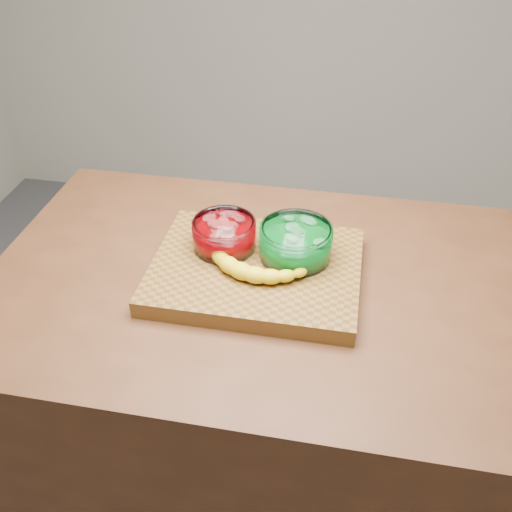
# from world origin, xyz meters

# --- Properties ---
(ground) EXTENTS (3.50, 3.50, 0.00)m
(ground) POSITION_xyz_m (0.00, 0.00, 0.00)
(ground) COLOR #555559
(ground) RESTS_ON ground
(counter) EXTENTS (1.20, 0.80, 0.90)m
(counter) POSITION_xyz_m (0.00, 0.00, 0.45)
(counter) COLOR #512C18
(counter) RESTS_ON ground
(cutting_board) EXTENTS (0.45, 0.35, 0.04)m
(cutting_board) POSITION_xyz_m (0.00, 0.00, 0.92)
(cutting_board) COLOR brown
(cutting_board) RESTS_ON counter
(bowl_red) EXTENTS (0.14, 0.14, 0.07)m
(bowl_red) POSITION_xyz_m (-0.08, 0.05, 0.97)
(bowl_red) COLOR white
(bowl_red) RESTS_ON cutting_board
(bowl_green) EXTENTS (0.16, 0.16, 0.07)m
(bowl_green) POSITION_xyz_m (0.08, 0.04, 0.98)
(bowl_green) COLOR white
(bowl_green) RESTS_ON cutting_board
(banana) EXTENTS (0.26, 0.16, 0.04)m
(banana) POSITION_xyz_m (-0.00, -0.01, 0.96)
(banana) COLOR yellow
(banana) RESTS_ON cutting_board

